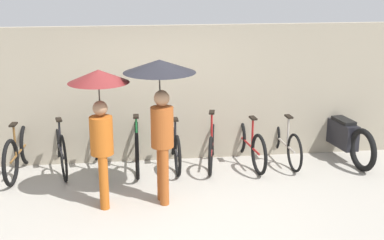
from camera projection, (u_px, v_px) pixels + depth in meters
name	position (u px, v px, depth m)	size (l,w,h in m)	color
ground_plane	(164.00, 213.00, 7.38)	(30.00, 30.00, 0.00)	#9E998E
back_wall	(154.00, 94.00, 9.13)	(13.52, 0.12, 2.34)	gray
parked_bicycle_0	(19.00, 151.00, 8.69)	(0.44, 1.70, 1.06)	black
parked_bicycle_1	(60.00, 147.00, 8.87)	(0.55, 1.78, 1.09)	black
parked_bicycle_2	(98.00, 148.00, 8.87)	(0.49, 1.68, 1.06)	black
parked_bicycle_3	(137.00, 146.00, 8.94)	(0.44, 1.71, 0.99)	black
parked_bicycle_4	(174.00, 145.00, 9.08)	(0.44, 1.66, 1.01)	black
parked_bicycle_5	(212.00, 145.00, 9.10)	(0.51, 1.61, 1.07)	black
parked_bicycle_6	(248.00, 143.00, 9.18)	(0.44, 1.75, 0.99)	black
parked_bicycle_7	(283.00, 141.00, 9.31)	(0.44, 1.72, 1.10)	black
pedestrian_leading	(100.00, 105.00, 7.28)	(0.84, 0.84, 1.94)	#B25619
pedestrian_center	(160.00, 91.00, 7.38)	(1.01, 1.01, 2.06)	#9E4C1E
motorcycle	(342.00, 136.00, 9.39)	(0.59, 1.97, 0.93)	black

